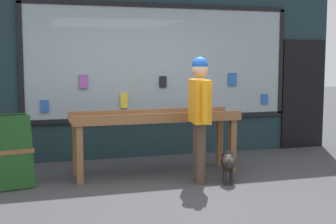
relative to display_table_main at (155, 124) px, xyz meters
name	(u,v)px	position (x,y,z in m)	size (l,w,h in m)	color
ground_plane	(176,192)	(0.00, -1.02, -0.77)	(40.00, 40.00, 0.00)	#38383A
shopfront_facade	(138,51)	(0.06, 1.37, 1.10)	(7.68, 0.29, 3.77)	#192D33
display_table_main	(155,124)	(0.00, 0.00, 0.00)	(2.51, 0.67, 0.96)	brown
person_browsing	(200,109)	(0.46, -0.64, 0.27)	(0.27, 0.68, 1.76)	#4C382D
small_dog	(228,162)	(0.85, -0.77, -0.47)	(0.33, 0.53, 0.42)	black
sandwich_board_sign	(7,150)	(-2.12, 0.00, -0.28)	(0.73, 0.84, 0.96)	#193F19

